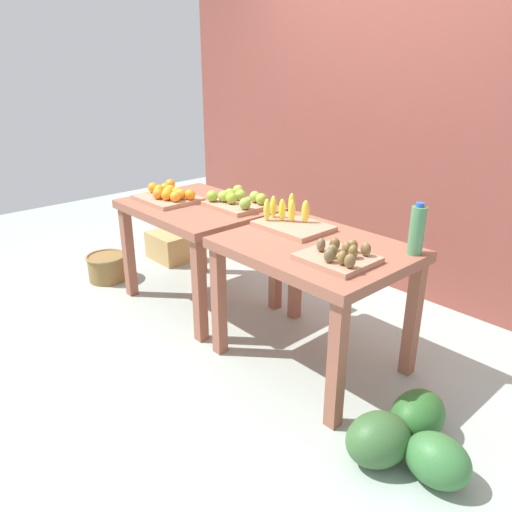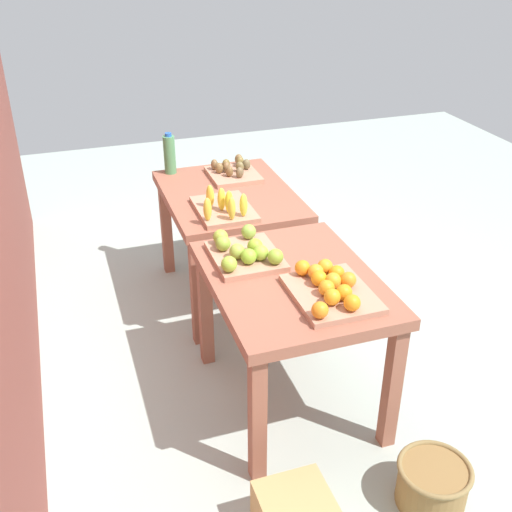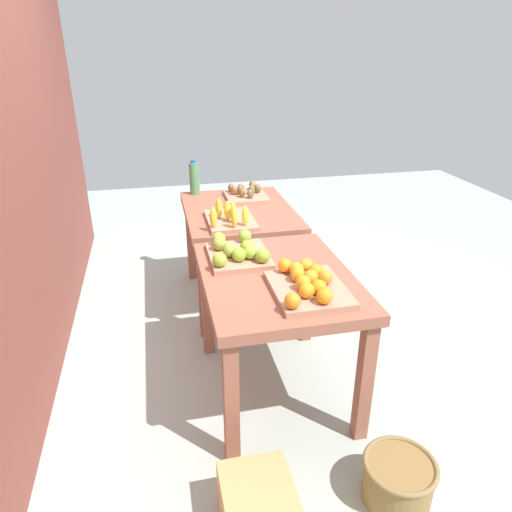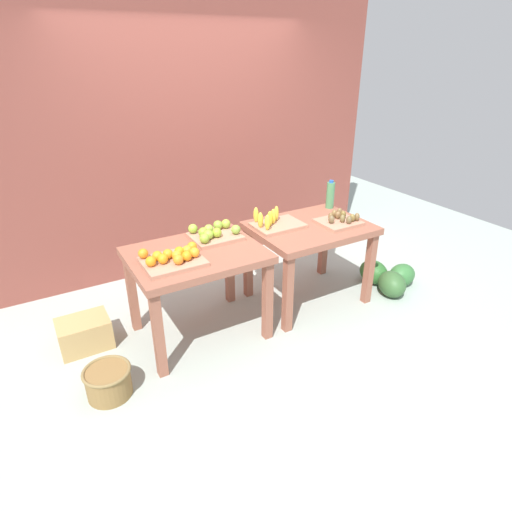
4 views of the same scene
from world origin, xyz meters
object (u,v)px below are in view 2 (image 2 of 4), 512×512
at_px(banana_crate, 224,208).
at_px(kiwi_bin, 233,172).
at_px(water_bottle, 170,154).
at_px(orange_bin, 330,289).
at_px(apple_bin, 245,252).
at_px(wicker_basket, 432,483).
at_px(display_table_right, 229,208).
at_px(display_table_left, 292,297).
at_px(watermelon_pile, 232,223).

relative_size(banana_crate, kiwi_bin, 1.22).
xyz_separation_m(kiwi_bin, water_bottle, (0.20, 0.39, 0.10)).
height_order(orange_bin, apple_bin, apple_bin).
bearing_deg(water_bottle, wicker_basket, -165.36).
bearing_deg(banana_crate, display_table_right, -21.01).
distance_m(banana_crate, kiwi_bin, 0.60).
xyz_separation_m(display_table_right, banana_crate, (-0.31, 0.12, 0.15)).
bearing_deg(display_table_right, orange_bin, -175.80).
relative_size(orange_bin, kiwi_bin, 1.29).
bearing_deg(wicker_basket, banana_crate, 15.72).
bearing_deg(orange_bin, apple_bin, 30.36).
xyz_separation_m(display_table_left, watermelon_pile, (1.96, -0.26, -0.54)).
distance_m(orange_bin, wicker_basket, 0.97).
height_order(display_table_right, banana_crate, banana_crate).
relative_size(watermelon_pile, wicker_basket, 1.91).
xyz_separation_m(water_bottle, wicker_basket, (-2.42, -0.63, -0.79)).
relative_size(apple_bin, banana_crate, 0.95).
xyz_separation_m(apple_bin, banana_crate, (0.57, -0.05, -0.00)).
xyz_separation_m(display_table_right, watermelon_pile, (0.84, -0.26, -0.54)).
xyz_separation_m(banana_crate, watermelon_pile, (1.14, -0.38, -0.69)).
height_order(apple_bin, banana_crate, banana_crate).
relative_size(display_table_left, banana_crate, 2.36).
height_order(orange_bin, kiwi_bin, orange_bin).
relative_size(orange_bin, watermelon_pile, 0.73).
bearing_deg(watermelon_pile, kiwi_bin, 165.28).
relative_size(water_bottle, watermelon_pile, 0.44).
height_order(kiwi_bin, watermelon_pile, kiwi_bin).
xyz_separation_m(display_table_left, wicker_basket, (-0.85, -0.35, -0.54)).
distance_m(orange_bin, banana_crate, 1.05).
height_order(orange_bin, watermelon_pile, orange_bin).
distance_m(display_table_left, orange_bin, 0.29).
height_order(apple_bin, watermelon_pile, apple_bin).
distance_m(kiwi_bin, watermelon_pile, 0.91).
bearing_deg(kiwi_bin, water_bottle, 62.80).
relative_size(apple_bin, kiwi_bin, 1.16).
distance_m(display_table_right, apple_bin, 0.91).
bearing_deg(display_table_right, apple_bin, 169.00).
bearing_deg(watermelon_pile, display_table_left, 172.47).
bearing_deg(watermelon_pile, water_bottle, 125.65).
bearing_deg(wicker_basket, display_table_left, 22.38).
relative_size(display_table_left, apple_bin, 2.49).
bearing_deg(wicker_basket, orange_bin, 21.73).
bearing_deg(water_bottle, banana_crate, -167.78).
height_order(display_table_right, orange_bin, orange_bin).
bearing_deg(apple_bin, water_bottle, 4.77).
bearing_deg(display_table_left, water_bottle, 10.18).
xyz_separation_m(display_table_left, water_bottle, (1.57, 0.28, 0.25)).
bearing_deg(watermelon_pile, display_table_right, 162.81).
bearing_deg(water_bottle, orange_bin, -167.99).
bearing_deg(display_table_left, banana_crate, 8.26).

